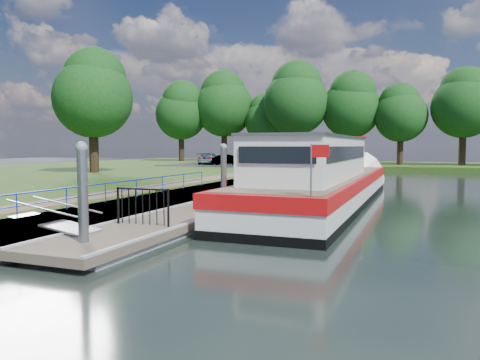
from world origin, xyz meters
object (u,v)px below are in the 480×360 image
at_px(barge, 326,182).
at_px(car_d, 267,158).
at_px(car_b, 228,160).
at_px(car_c, 209,158).
at_px(pontoon, 258,197).
at_px(car_a, 260,160).

xyz_separation_m(barge, car_d, (-12.03, 27.59, 0.38)).
relative_size(car_b, car_c, 0.77).
relative_size(pontoon, car_a, 9.26).
height_order(car_a, car_b, car_a).
xyz_separation_m(barge, car_a, (-11.10, 22.38, 0.30)).
relative_size(car_c, car_d, 0.96).
bearing_deg(car_c, car_a, 154.87).
distance_m(barge, car_b, 26.70).
bearing_deg(car_b, car_c, 63.80).
xyz_separation_m(car_b, car_c, (-2.96, 1.65, 0.08)).
relative_size(barge, car_c, 4.85).
bearing_deg(car_a, car_d, 98.02).
bearing_deg(barge, car_c, 126.19).
distance_m(car_b, car_d, 5.84).
xyz_separation_m(barge, car_c, (-17.56, 24.00, 0.38)).
bearing_deg(pontoon, car_d, 107.06).
relative_size(pontoon, car_d, 6.59).
xyz_separation_m(car_a, car_c, (-6.46, 1.63, 0.08)).
distance_m(car_a, car_c, 6.66).
bearing_deg(car_a, barge, -65.74).
bearing_deg(car_c, car_b, 139.78).
height_order(pontoon, car_a, car_a).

